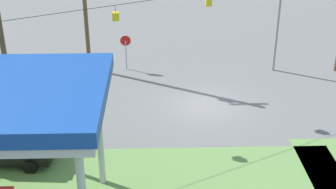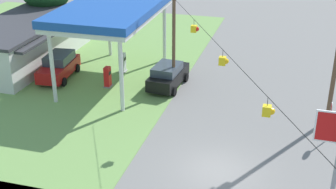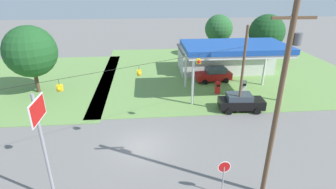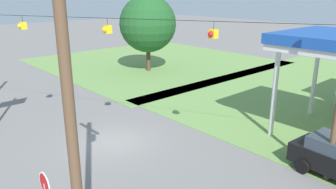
% 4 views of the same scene
% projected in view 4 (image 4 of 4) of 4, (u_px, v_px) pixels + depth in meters
% --- Properties ---
extents(ground_plane, '(160.00, 160.00, 0.00)m').
position_uv_depth(ground_plane, '(114.00, 142.00, 18.28)').
color(ground_plane, slate).
extents(grass_verge_opposite_corner, '(24.00, 24.00, 0.04)m').
position_uv_depth(grass_verge_opposite_corner, '(153.00, 61.00, 39.85)').
color(grass_verge_opposite_corner, '#6B934C').
rests_on(grass_verge_opposite_corner, ground).
extents(utility_pole_main, '(2.20, 0.44, 11.43)m').
position_uv_depth(utility_pole_main, '(66.00, 68.00, 7.37)').
color(utility_pole_main, brown).
rests_on(utility_pole_main, ground).
extents(signal_span_gantry, '(19.43, 10.24, 8.69)m').
position_uv_depth(signal_span_gantry, '(109.00, 60.00, 16.89)').
color(signal_span_gantry, brown).
rests_on(signal_span_gantry, ground).
extents(tree_west_verge, '(5.83, 5.83, 7.86)m').
position_uv_depth(tree_west_verge, '(148.00, 24.00, 33.55)').
color(tree_west_verge, '#4C3828').
rests_on(tree_west_verge, ground).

